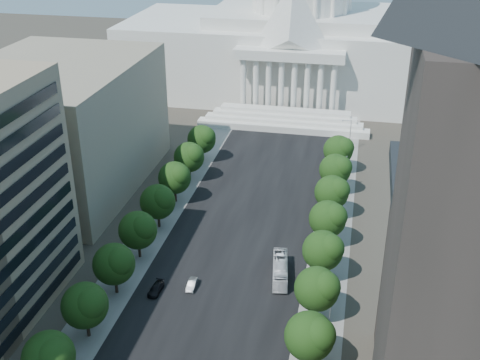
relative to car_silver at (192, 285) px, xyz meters
The scene contains 27 objects.
road_asphalt 26.32m from the car_silver, 79.07° to the left, with size 30.00×260.00×0.01m, color black.
sidewalk_left 29.40m from the car_silver, 118.47° to the left, with size 8.00×260.00×0.02m, color gray.
sidewalk_right 35.26m from the car_silver, 47.12° to the left, with size 8.00×260.00×0.02m, color gray.
capitol 122.36m from the car_silver, 87.63° to the left, with size 120.00×56.00×73.00m.
office_block_left_far 57.78m from the car_silver, 140.20° to the left, with size 38.00×52.00×30.00m, color gray.
tree_l_c 31.59m from the car_silver, 114.08° to the right, with size 7.79×7.60×9.97m.
tree_l_d 21.48m from the car_silver, 127.76° to the right, with size 7.79×7.60×9.97m.
tree_l_e 14.59m from the car_silver, 161.01° to the right, with size 7.79×7.60×9.97m.
tree_l_f 15.88m from the car_silver, 148.92° to the left, with size 7.79×7.60×9.97m.
tree_l_g 24.07m from the car_silver, 122.83° to the left, with size 7.79×7.60×9.97m.
tree_l_h 34.57m from the car_silver, 111.83° to the left, with size 7.79×7.60×9.97m.
tree_l_i 45.81m from the car_silver, 106.19° to the left, with size 7.79×7.60×9.97m.
tree_l_j 57.35m from the car_silver, 102.83° to the left, with size 7.79×7.60×9.97m.
tree_r_d 29.07m from the car_silver, 35.04° to the right, with size 7.79×7.60×9.97m.
tree_r_e 24.42m from the car_silver, 10.59° to the right, with size 7.79×7.60×9.97m.
tree_r_f 25.22m from the car_silver, 18.13° to the left, with size 7.79×7.60×9.97m.
tree_r_g 31.03m from the car_silver, 40.09° to the left, with size 7.79×7.60×9.97m.
tree_r_h 39.73m from the car_silver, 53.60° to the left, with size 7.79×7.60×9.97m.
tree_r_i 49.82m from the car_silver, 61.87° to the left, with size 7.79×7.60×9.97m.
tree_r_j 60.61m from the car_silver, 67.25° to the left, with size 7.79×7.60×9.97m.
streetlight_c 25.76m from the car_silver, ahead, with size 2.61×0.44×9.00m.
streetlight_d 32.86m from the car_silver, 39.93° to the left, with size 2.61×0.44×9.00m.
streetlight_e 52.41m from the car_silver, 61.49° to the left, with size 2.61×0.44×9.00m.
streetlight_f 75.26m from the car_silver, 70.64° to the left, with size 2.61×0.44×9.00m.
car_silver is the anchor object (origin of this frame).
car_dark_b 6.59m from the car_silver, 156.18° to the right, with size 1.93×4.74×1.37m, color black.
city_bus 16.81m from the car_silver, 23.55° to the left, with size 2.71×11.57×3.22m, color white.
Camera 1 is at (22.19, -22.95, 66.49)m, focal length 45.00 mm.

